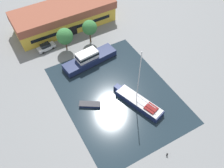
# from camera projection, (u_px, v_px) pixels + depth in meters

# --- Properties ---
(ground_plane) EXTENTS (440.00, 440.00, 0.00)m
(ground_plane) POSITION_uv_depth(u_px,v_px,m) (117.00, 94.00, 52.27)
(ground_plane) COLOR gray
(water_canal) EXTENTS (21.76, 28.94, 0.01)m
(water_canal) POSITION_uv_depth(u_px,v_px,m) (117.00, 94.00, 52.27)
(water_canal) COLOR #1E2D38
(water_canal) RESTS_ON ground
(warehouse_building) EXTENTS (26.76, 10.42, 5.81)m
(warehouse_building) POSITION_uv_depth(u_px,v_px,m) (64.00, 16.00, 65.71)
(warehouse_building) COLOR gold
(warehouse_building) RESTS_ON ground
(quay_tree_near_building) EXTENTS (3.94, 3.94, 6.01)m
(quay_tree_near_building) POSITION_uv_depth(u_px,v_px,m) (65.00, 36.00, 58.44)
(quay_tree_near_building) COLOR brown
(quay_tree_near_building) RESTS_ON ground
(quay_tree_by_water) EXTENTS (3.64, 3.64, 6.25)m
(quay_tree_by_water) POSITION_uv_depth(u_px,v_px,m) (90.00, 28.00, 60.05)
(quay_tree_by_water) COLOR brown
(quay_tree_by_water) RESTS_ON ground
(parked_car) EXTENTS (4.60, 2.35, 1.75)m
(parked_car) POSITION_uv_depth(u_px,v_px,m) (46.00, 47.00, 60.78)
(parked_car) COLOR silver
(parked_car) RESTS_ON ground
(sailboat_moored) EXTENTS (5.80, 11.58, 13.77)m
(sailboat_moored) POSITION_uv_depth(u_px,v_px,m) (138.00, 102.00, 49.95)
(sailboat_moored) COLOR #19234C
(sailboat_moored) RESTS_ON water_canal
(motor_cruiser) EXTENTS (13.31, 5.05, 3.43)m
(motor_cruiser) POSITION_uv_depth(u_px,v_px,m) (89.00, 59.00, 57.48)
(motor_cruiser) COLOR #19234C
(motor_cruiser) RESTS_ON water_canal
(small_dinghy) EXTENTS (4.37, 3.46, 0.62)m
(small_dinghy) POSITION_uv_depth(u_px,v_px,m) (90.00, 105.00, 50.06)
(small_dinghy) COLOR #19234C
(small_dinghy) RESTS_ON water_canal
(mooring_bollard) EXTENTS (0.28, 0.28, 0.67)m
(mooring_bollard) POSITION_uv_depth(u_px,v_px,m) (167.00, 154.00, 43.05)
(mooring_bollard) COLOR black
(mooring_bollard) RESTS_ON ground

